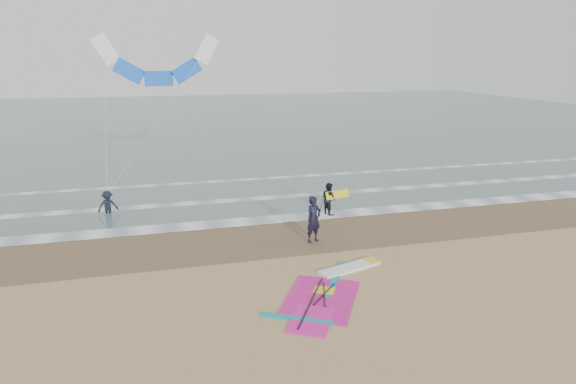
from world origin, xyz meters
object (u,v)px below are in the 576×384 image
object	(u,v)px
person_walking	(329,199)
surf_kite	(158,64)
person_wading	(107,199)
person_standing	(314,219)
windsurf_rig	(330,290)

from	to	relation	value
person_walking	surf_kite	xyz separation A→B (m)	(-7.54, 6.13, 6.29)
person_walking	person_wading	xyz separation A→B (m)	(-10.42, 2.92, -0.04)
person_standing	windsurf_rig	bearing A→B (deg)	-123.95
person_standing	person_wading	distance (m)	10.64
windsurf_rig	person_standing	world-z (taller)	person_standing
surf_kite	person_walking	bearing A→B (deg)	-39.09
windsurf_rig	surf_kite	world-z (taller)	surf_kite
person_walking	person_wading	bearing A→B (deg)	54.93
person_standing	person_wading	xyz separation A→B (m)	(-8.53, 6.36, -0.23)
person_walking	surf_kite	world-z (taller)	surf_kite
person_standing	surf_kite	distance (m)	12.68
person_walking	person_wading	size ratio (longest dim) A/B	1.05
windsurf_rig	surf_kite	bearing A→B (deg)	108.63
person_standing	person_wading	world-z (taller)	person_standing
windsurf_rig	person_wading	size ratio (longest dim) A/B	3.45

